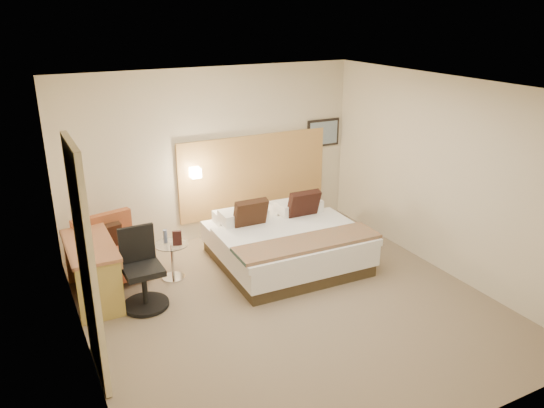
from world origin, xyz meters
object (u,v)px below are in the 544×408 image
desk_chair (143,275)px  bed (285,242)px  desk (93,255)px  side_table (172,259)px  lounge_chair (112,255)px

desk_chair → bed: bearing=6.4°
desk_chair → desk: bearing=138.1°
side_table → desk_chair: size_ratio=0.57×
bed → desk_chair: bearing=-173.6°
side_table → desk: 1.08m
bed → desk: 2.67m
lounge_chair → desk_chair: bearing=-77.8°
lounge_chair → bed: bearing=-15.9°
bed → side_table: bearing=170.1°
bed → lounge_chair: (-2.34, 0.67, 0.03)m
lounge_chair → desk_chair: desk_chair is taller
bed → lounge_chair: bearing=164.1°
desk → desk_chair: 0.70m
bed → desk_chair: 2.16m
side_table → lounge_chair: bearing=152.2°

